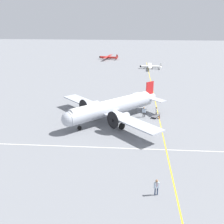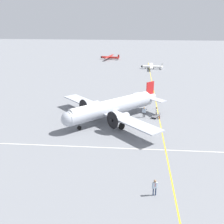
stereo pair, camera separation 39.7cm
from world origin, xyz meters
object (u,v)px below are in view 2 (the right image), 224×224
Objects in this scene: airliner_main at (110,108)px; suitcase_near_door at (159,118)px; crew_foreground at (155,186)px; passenger_boarding at (144,111)px; light_aircraft_taxiing at (110,57)px; light_aircraft_distant at (152,66)px; baggage_cart at (156,116)px; ramp_agent at (156,111)px.

suitcase_near_door is (-1.79, 8.40, -2.19)m from airliner_main.
passenger_boarding is at bearing -105.04° from crew_foreground.
light_aircraft_taxiing reaches higher than crew_foreground.
airliner_main is at bearing -89.11° from crew_foreground.
light_aircraft_distant reaches higher than crew_foreground.
baggage_cart is 45.43m from light_aircraft_distant.
passenger_boarding is (-22.48, -0.61, 0.03)m from crew_foreground.
baggage_cart is at bearing 90.57° from light_aircraft_distant.
ramp_agent is 0.89m from baggage_cart.
passenger_boarding reaches higher than ramp_agent.
light_aircraft_distant is (-67.97, 2.81, -0.30)m from crew_foreground.
crew_foreground is (20.13, 6.34, -1.31)m from airliner_main.
passenger_boarding is 45.62m from light_aircraft_distant.
passenger_boarding is 0.84× the size of baggage_cart.
baggage_cart reaches higher than suitcase_near_door.
crew_foreground is at bearing 63.70° from airliner_main.
airliner_main is at bearing 107.10° from light_aircraft_taxiing.
airliner_main is 41.40× the size of suitcase_near_door.
passenger_boarding reaches higher than suitcase_near_door.
passenger_boarding is at bearing -101.93° from suitcase_near_door.
crew_foreground is 0.19× the size of light_aircraft_distant.
light_aircraft_distant is (-47.84, 9.15, -1.61)m from airliner_main.
suitcase_near_door is at bearing 91.30° from light_aircraft_distant.
suitcase_near_door is at bearing 68.27° from baggage_cart.
passenger_boarding is 2.23m from ramp_agent.
light_aircraft_distant is 24.27m from light_aircraft_taxiing.
light_aircraft_taxiing is (-18.57, -15.62, 0.03)m from light_aircraft_distant.
crew_foreground is at bearing -5.37° from suitcase_near_door.
light_aircraft_taxiing reaches higher than suitcase_near_door.
passenger_boarding is 2.28m from baggage_cart.
airliner_main reaches higher than light_aircraft_distant.
light_aircraft_taxiing is at bearing -128.22° from airliner_main.
airliner_main reaches higher than light_aircraft_taxiing.
airliner_main is at bearing -85.16° from ramp_agent.
airliner_main is 8.48m from baggage_cart.
airliner_main is at bearing 81.40° from light_aircraft_distant.
light_aircraft_taxiing is (-63.57, -14.38, -0.24)m from ramp_agent.
suitcase_near_door is at bearing 148.22° from airliner_main.
airliner_main reaches higher than baggage_cart.
light_aircraft_taxiing reaches higher than passenger_boarding.
baggage_cart is 0.21× the size of light_aircraft_taxiing.
passenger_boarding is at bearing 87.93° from light_aircraft_distant.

